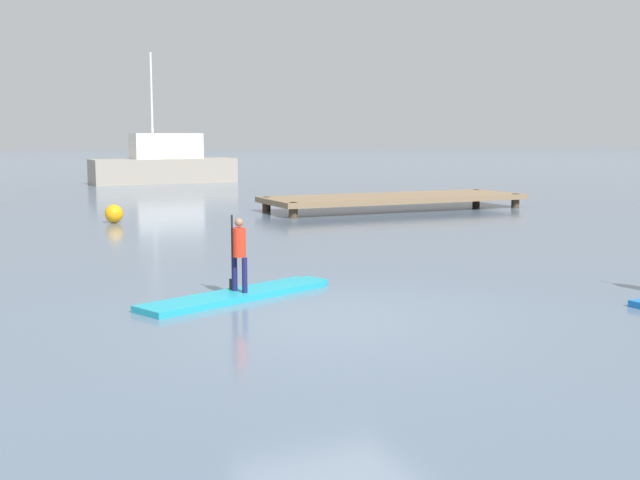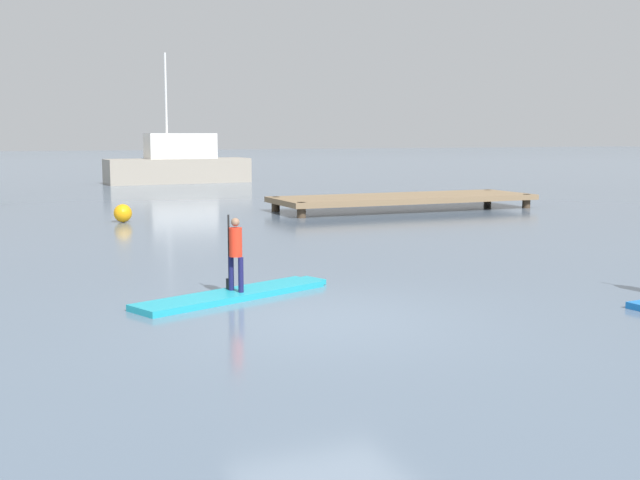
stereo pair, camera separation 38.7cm
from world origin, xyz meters
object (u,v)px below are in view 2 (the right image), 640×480
fishing_boat_green_midground (179,164)px  mooring_buoy_mid (123,213)px  paddler_child_solo (235,250)px  paddleboard_near (236,294)px

fishing_boat_green_midground → mooring_buoy_mid: bearing=-108.1°
paddler_child_solo → mooring_buoy_mid: bearing=89.2°
paddleboard_near → paddler_child_solo: paddler_child_solo is taller
paddleboard_near → mooring_buoy_mid: bearing=89.1°
paddleboard_near → mooring_buoy_mid: mooring_buoy_mid is taller
paddler_child_solo → mooring_buoy_mid: (0.18, 11.91, -0.50)m
paddleboard_near → fishing_boat_green_midground: size_ratio=0.47×
paddler_child_solo → fishing_boat_green_midground: 30.78m
paddleboard_near → paddler_child_solo: size_ratio=2.92×
fishing_boat_green_midground → paddler_child_solo: bearing=-101.5°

